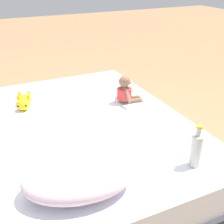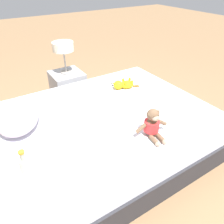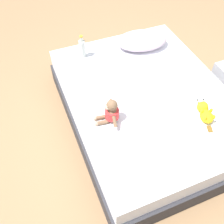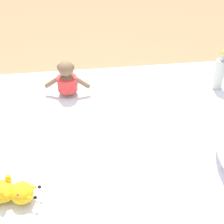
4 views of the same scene
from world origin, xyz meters
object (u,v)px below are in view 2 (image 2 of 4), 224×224
Objects in this scene: bed at (103,134)px; bedside_lamp at (63,48)px; pillow at (17,116)px; glass_bottle at (27,170)px; plush_monkey at (152,125)px; plush_yellow_creature at (123,84)px; nightstand at (68,89)px.

bed is 1.19m from bedside_lamp.
bed is at bearing -110.93° from pillow.
pillow is at bearing -6.74° from glass_bottle.
pillow reaches higher than bed.
plush_monkey is 0.88× the size of plush_yellow_creature.
glass_bottle is at bearing 173.26° from pillow.
bed is 1.05m from nightstand.
glass_bottle reaches higher than plush_monkey.
pillow is at bearing 50.14° from plush_monkey.
bed is at bearing 175.54° from bedside_lamp.
bedside_lamp reaches higher than glass_bottle.
plush_monkey is (-0.46, -0.19, 0.33)m from bed.
pillow is at bearing 136.17° from nightstand.
bedside_lamp is at bearing -4.46° from bed.
bedside_lamp is (0.73, 0.37, 0.28)m from plush_yellow_creature.
bedside_lamp is at bearing -43.83° from pillow.
nightstand is at bearing 4.02° from plush_monkey.
plush_yellow_creature is 0.71× the size of nightstand.
plush_monkey is 0.95m from glass_bottle.
nightstand is at bearing 90.00° from bedside_lamp.
glass_bottle reaches higher than nightstand.
glass_bottle is (-0.67, 0.08, 0.02)m from pillow.
plush_yellow_creature is at bearing -54.88° from bed.
glass_bottle is at bearing 118.70° from bed.
pillow is at bearing 136.17° from bedside_lamp.
pillow is 1.14m from plush_yellow_creature.
bedside_lamp reaches higher than bed.
bedside_lamp is at bearing 27.17° from plush_yellow_creature.
bedside_lamp reaches higher than plush_yellow_creature.
plush_yellow_creature is 1.42m from glass_bottle.
bed is 0.93m from glass_bottle.
bed is 0.79m from pillow.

